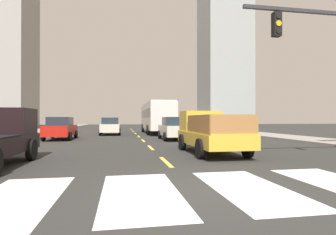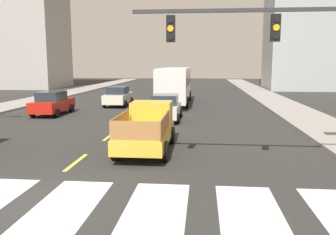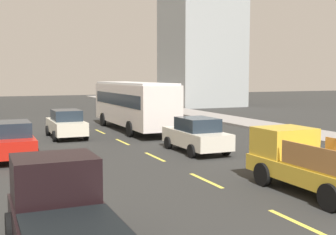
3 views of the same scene
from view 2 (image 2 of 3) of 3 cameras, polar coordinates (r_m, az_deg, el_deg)
The scene contains 19 objects.
ground_plane at distance 10.67m, azimuth -22.06°, elevation -12.55°, with size 160.00×160.00×0.00m, color #2B2B29.
sidewalk_right at distance 27.94m, azimuth 20.24°, elevation 0.62°, with size 3.49×110.00×0.15m, color gray.
crosswalk_stripe_4 at distance 10.18m, azimuth -15.87°, elevation -13.23°, with size 1.61×3.65×0.01m, color silver.
crosswalk_stripe_5 at distance 9.61m, azimuth -1.89°, elevation -14.26°, with size 1.61×3.65×0.01m, color silver.
crosswalk_stripe_6 at distance 9.62m, azimuth 13.00°, elevation -14.46°, with size 1.61×3.65×0.01m, color silver.
lane_dash_0 at distance 14.14m, azimuth -14.55°, elevation -6.95°, with size 0.16×2.40×0.01m, color #E0CD45.
lane_dash_1 at distance 18.78m, azimuth -9.35°, elevation -2.92°, with size 0.16×2.40×0.01m, color #E0CD45.
lane_dash_2 at distance 23.57m, azimuth -6.25°, elevation -0.49°, with size 0.16×2.40×0.01m, color #E0CD45.
lane_dash_3 at distance 28.43m, azimuth -4.20°, elevation 1.12°, with size 0.16×2.40×0.01m, color #E0CD45.
lane_dash_4 at distance 33.33m, azimuth -2.76°, elevation 2.25°, with size 0.16×2.40×0.01m, color #E0CD45.
lane_dash_5 at distance 38.25m, azimuth -1.68°, elevation 3.09°, with size 0.16×2.40×0.01m, color #E0CD45.
lane_dash_6 at distance 43.20m, azimuth -0.85°, elevation 3.74°, with size 0.16×2.40×0.01m, color #E0CD45.
lane_dash_7 at distance 48.15m, azimuth -0.19°, elevation 4.26°, with size 0.16×2.40×0.01m, color #E0CD45.
pickup_stakebed at distance 15.64m, azimuth -3.27°, elevation -1.67°, with size 2.18×5.20×1.96m.
city_bus at distance 32.62m, azimuth 1.12°, elevation 5.56°, with size 2.72×10.80×3.32m.
sedan_near_right at distance 23.46m, azimuth -0.41°, elevation 1.64°, with size 2.02×4.40×1.72m.
sedan_near_left at distance 27.31m, azimuth -18.09°, elevation 2.21°, with size 2.02×4.40×1.72m.
sedan_mid at distance 31.73m, azimuth -8.01°, elevation 3.41°, with size 2.02×4.40×1.72m.
traffic_signal_gantry at distance 12.16m, azimuth 21.83°, elevation 10.09°, with size 8.35×0.27×6.00m.
Camera 2 is at (4.78, -8.77, 3.75)m, focal length 37.92 mm.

